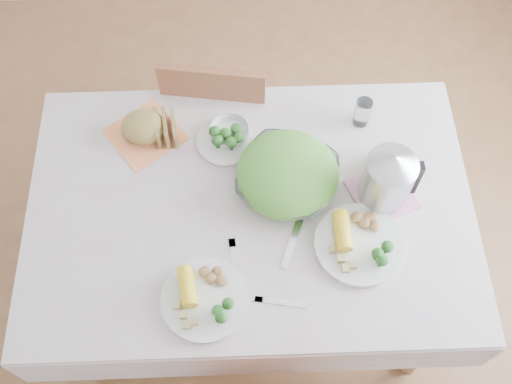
{
  "coord_description": "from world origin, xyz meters",
  "views": [
    {
      "loc": [
        -0.01,
        -0.92,
        2.55
      ],
      "look_at": [
        0.02,
        0.02,
        0.82
      ],
      "focal_mm": 42.0,
      "sensor_mm": 36.0,
      "label": 1
    }
  ],
  "objects_px": {
    "salad_bowl": "(287,178)",
    "yellow_mug": "(390,161)",
    "dinner_plate_left": "(205,300)",
    "electric_kettle": "(388,178)",
    "chair_far": "(224,105)",
    "dining_table": "(251,251)",
    "dinner_plate_right": "(359,245)"
  },
  "relations": [
    {
      "from": "dinner_plate_left",
      "to": "electric_kettle",
      "type": "relative_size",
      "value": 1.18
    },
    {
      "from": "dinner_plate_left",
      "to": "electric_kettle",
      "type": "height_order",
      "value": "electric_kettle"
    },
    {
      "from": "dinner_plate_right",
      "to": "electric_kettle",
      "type": "bearing_deg",
      "value": 61.7
    },
    {
      "from": "chair_far",
      "to": "salad_bowl",
      "type": "xyz_separation_m",
      "value": [
        0.23,
        -0.57,
        0.34
      ]
    },
    {
      "from": "yellow_mug",
      "to": "dinner_plate_right",
      "type": "bearing_deg",
      "value": -115.02
    },
    {
      "from": "chair_far",
      "to": "electric_kettle",
      "type": "distance_m",
      "value": 0.93
    },
    {
      "from": "chair_far",
      "to": "yellow_mug",
      "type": "distance_m",
      "value": 0.85
    },
    {
      "from": "dining_table",
      "to": "electric_kettle",
      "type": "relative_size",
      "value": 6.04
    },
    {
      "from": "chair_far",
      "to": "dinner_plate_right",
      "type": "height_order",
      "value": "chair_far"
    },
    {
      "from": "dinner_plate_left",
      "to": "dinner_plate_right",
      "type": "height_order",
      "value": "same"
    },
    {
      "from": "chair_far",
      "to": "dinner_plate_left",
      "type": "bearing_deg",
      "value": 95.65
    },
    {
      "from": "dining_table",
      "to": "salad_bowl",
      "type": "bearing_deg",
      "value": 32.69
    },
    {
      "from": "dining_table",
      "to": "yellow_mug",
      "type": "relative_size",
      "value": 13.25
    },
    {
      "from": "dinner_plate_right",
      "to": "electric_kettle",
      "type": "xyz_separation_m",
      "value": [
        0.1,
        0.18,
        0.11
      ]
    },
    {
      "from": "dinner_plate_left",
      "to": "salad_bowl",
      "type": "bearing_deg",
      "value": 55.87
    },
    {
      "from": "dining_table",
      "to": "salad_bowl",
      "type": "distance_m",
      "value": 0.45
    },
    {
      "from": "electric_kettle",
      "to": "dinner_plate_right",
      "type": "bearing_deg",
      "value": -139.38
    },
    {
      "from": "dining_table",
      "to": "electric_kettle",
      "type": "xyz_separation_m",
      "value": [
        0.44,
        0.02,
        0.51
      ]
    },
    {
      "from": "yellow_mug",
      "to": "electric_kettle",
      "type": "bearing_deg",
      "value": -109.22
    },
    {
      "from": "chair_far",
      "to": "salad_bowl",
      "type": "relative_size",
      "value": 2.81
    },
    {
      "from": "yellow_mug",
      "to": "dining_table",
      "type": "bearing_deg",
      "value": -164.44
    },
    {
      "from": "salad_bowl",
      "to": "yellow_mug",
      "type": "relative_size",
      "value": 3.07
    },
    {
      "from": "yellow_mug",
      "to": "chair_far",
      "type": "bearing_deg",
      "value": 138.58
    },
    {
      "from": "yellow_mug",
      "to": "electric_kettle",
      "type": "relative_size",
      "value": 0.46
    },
    {
      "from": "salad_bowl",
      "to": "electric_kettle",
      "type": "height_order",
      "value": "electric_kettle"
    },
    {
      "from": "dinner_plate_right",
      "to": "yellow_mug",
      "type": "xyz_separation_m",
      "value": [
        0.14,
        0.29,
        0.03
      ]
    },
    {
      "from": "salad_bowl",
      "to": "dinner_plate_right",
      "type": "bearing_deg",
      "value": -47.88
    },
    {
      "from": "yellow_mug",
      "to": "salad_bowl",
      "type": "bearing_deg",
      "value": -171.57
    },
    {
      "from": "yellow_mug",
      "to": "electric_kettle",
      "type": "distance_m",
      "value": 0.14
    },
    {
      "from": "chair_far",
      "to": "yellow_mug",
      "type": "relative_size",
      "value": 8.62
    },
    {
      "from": "electric_kettle",
      "to": "dinner_plate_left",
      "type": "bearing_deg",
      "value": -170.56
    },
    {
      "from": "chair_far",
      "to": "salad_bowl",
      "type": "distance_m",
      "value": 0.7
    }
  ]
}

